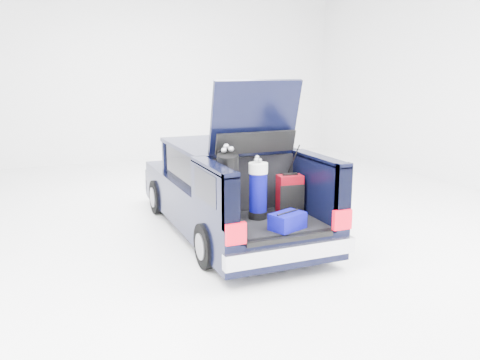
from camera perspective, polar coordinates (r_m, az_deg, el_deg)
name	(u,v)px	position (r m, az deg, el deg)	size (l,w,h in m)	color
ground	(228,231)	(8.39, -1.31, -5.73)	(14.00, 14.00, 0.00)	white
car	(226,190)	(8.30, -1.60, -1.10)	(1.87, 4.65, 2.47)	black
red_suitcase	(290,194)	(7.25, 5.63, -1.59)	(0.37, 0.26, 0.57)	#63030C
black_golf_bag	(228,187)	(6.77, -1.37, -0.83)	(0.43, 0.50, 1.05)	black
blue_golf_bag	(258,190)	(6.92, 2.04, -1.15)	(0.35, 0.35, 0.88)	black
blue_duffel	(287,221)	(6.56, 5.35, -4.60)	(0.52, 0.43, 0.23)	#060469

